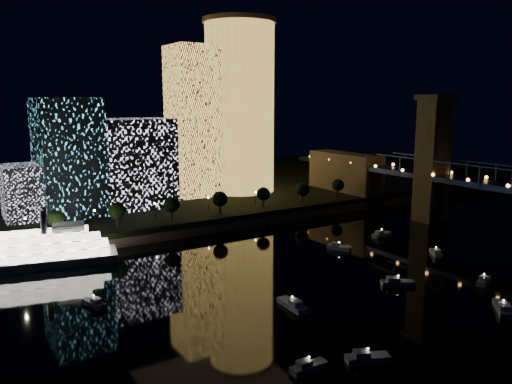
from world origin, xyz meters
TOP-DOWN VIEW (x-y plane):
  - ground at (0.00, 0.00)m, footprint 520.00×520.00m
  - far_bank at (0.00, 160.00)m, footprint 420.00×160.00m
  - seawall at (0.00, 82.00)m, footprint 420.00×6.00m
  - tower_cylindrical at (21.74, 126.22)m, footprint 34.00×34.00m
  - tower_rectangular at (-0.52, 128.85)m, footprint 20.97×20.97m
  - midrise_blocks at (-61.83, 119.39)m, footprint 106.16×29.38m
  - riverboat at (-84.59, 75.97)m, footprint 58.12×23.56m
  - motorboats at (-8.97, 9.02)m, footprint 109.59×66.95m
  - esplanade_trees at (-33.17, 88.00)m, footprint 165.90×6.31m
  - street_lamps at (-34.00, 94.00)m, footprint 132.70×0.70m

SIDE VIEW (x-z plane):
  - ground at x=0.00m, z-range 0.00..0.00m
  - motorboats at x=-8.97m, z-range -0.58..2.20m
  - seawall at x=0.00m, z-range 0.00..3.00m
  - far_bank at x=0.00m, z-range 0.00..5.00m
  - riverboat at x=-84.59m, z-range -4.18..13.00m
  - street_lamps at x=-34.00m, z-range 6.20..11.85m
  - esplanade_trees at x=-33.17m, z-range 6.14..14.79m
  - midrise_blocks at x=-61.83m, z-range 1.07..44.85m
  - tower_rectangular at x=-0.52m, z-range 5.00..71.72m
  - tower_cylindrical at x=21.74m, z-range 5.13..84.62m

